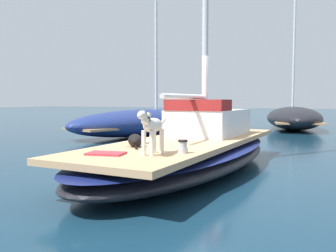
{
  "coord_description": "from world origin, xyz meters",
  "views": [
    {
      "loc": [
        2.87,
        -6.94,
        1.49
      ],
      "look_at": [
        0.0,
        -1.0,
        1.01
      ],
      "focal_mm": 38.38,
      "sensor_mm": 36.0,
      "label": 1
    }
  ],
  "objects_px": {
    "dog_white": "(152,127)",
    "deck_winch": "(183,147)",
    "sailboat_main": "(189,155)",
    "moored_boat_far_astern": "(294,118)",
    "deck_towel": "(106,153)",
    "moored_boat_port_side": "(144,122)",
    "dog_black": "(135,140)",
    "coiled_rope": "(141,142)"
  },
  "relations": [
    {
      "from": "dog_white",
      "to": "deck_winch",
      "type": "height_order",
      "value": "dog_white"
    },
    {
      "from": "sailboat_main",
      "to": "coiled_rope",
      "type": "height_order",
      "value": "coiled_rope"
    },
    {
      "from": "coiled_rope",
      "to": "deck_towel",
      "type": "relative_size",
      "value": 0.58
    },
    {
      "from": "dog_white",
      "to": "coiled_rope",
      "type": "xyz_separation_m",
      "value": [
        -0.9,
        1.23,
        -0.4
      ]
    },
    {
      "from": "moored_boat_far_astern",
      "to": "deck_winch",
      "type": "bearing_deg",
      "value": -90.16
    },
    {
      "from": "moored_boat_far_astern",
      "to": "moored_boat_port_side",
      "type": "xyz_separation_m",
      "value": [
        -5.22,
        -6.25,
        -0.02
      ]
    },
    {
      "from": "deck_winch",
      "to": "coiled_rope",
      "type": "distance_m",
      "value": 1.53
    },
    {
      "from": "dog_white",
      "to": "coiled_rope",
      "type": "relative_size",
      "value": 2.9
    },
    {
      "from": "deck_towel",
      "to": "moored_boat_port_side",
      "type": "height_order",
      "value": "moored_boat_port_side"
    },
    {
      "from": "sailboat_main",
      "to": "deck_towel",
      "type": "bearing_deg",
      "value": -97.81
    },
    {
      "from": "dog_white",
      "to": "deck_towel",
      "type": "height_order",
      "value": "dog_white"
    },
    {
      "from": "coiled_rope",
      "to": "deck_towel",
      "type": "distance_m",
      "value": 1.52
    },
    {
      "from": "dog_black",
      "to": "deck_winch",
      "type": "distance_m",
      "value": 1.2
    },
    {
      "from": "dog_black",
      "to": "coiled_rope",
      "type": "bearing_deg",
      "value": 107.06
    },
    {
      "from": "deck_winch",
      "to": "moored_boat_port_side",
      "type": "xyz_separation_m",
      "value": [
        -5.18,
        7.86,
        -0.18
      ]
    },
    {
      "from": "dog_black",
      "to": "moored_boat_port_side",
      "type": "relative_size",
      "value": 0.11
    },
    {
      "from": "deck_winch",
      "to": "deck_towel",
      "type": "xyz_separation_m",
      "value": [
        -1.0,
        -0.63,
        -0.08
      ]
    },
    {
      "from": "dog_black",
      "to": "dog_white",
      "type": "height_order",
      "value": "dog_white"
    },
    {
      "from": "coiled_rope",
      "to": "moored_boat_far_astern",
      "type": "bearing_deg",
      "value": 84.41
    },
    {
      "from": "moored_boat_far_astern",
      "to": "sailboat_main",
      "type": "bearing_deg",
      "value": -93.28
    },
    {
      "from": "dog_white",
      "to": "deck_towel",
      "type": "xyz_separation_m",
      "value": [
        -0.65,
        -0.27,
        -0.41
      ]
    },
    {
      "from": "sailboat_main",
      "to": "deck_towel",
      "type": "relative_size",
      "value": 13.05
    },
    {
      "from": "dog_white",
      "to": "deck_winch",
      "type": "bearing_deg",
      "value": 45.64
    },
    {
      "from": "deck_towel",
      "to": "moored_boat_far_astern",
      "type": "distance_m",
      "value": 14.78
    },
    {
      "from": "deck_winch",
      "to": "moored_boat_port_side",
      "type": "relative_size",
      "value": 0.03
    },
    {
      "from": "dog_black",
      "to": "deck_winch",
      "type": "relative_size",
      "value": 4.01
    },
    {
      "from": "deck_winch",
      "to": "dog_white",
      "type": "bearing_deg",
      "value": -134.36
    },
    {
      "from": "sailboat_main",
      "to": "moored_boat_far_astern",
      "type": "bearing_deg",
      "value": 86.72
    },
    {
      "from": "dog_white",
      "to": "moored_boat_port_side",
      "type": "xyz_separation_m",
      "value": [
        -4.83,
        8.22,
        -0.51
      ]
    },
    {
      "from": "dog_white",
      "to": "coiled_rope",
      "type": "height_order",
      "value": "dog_white"
    },
    {
      "from": "deck_towel",
      "to": "moored_boat_far_astern",
      "type": "xyz_separation_m",
      "value": [
        1.04,
        14.74,
        -0.08
      ]
    },
    {
      "from": "deck_winch",
      "to": "moored_boat_far_astern",
      "type": "xyz_separation_m",
      "value": [
        0.04,
        14.1,
        -0.16
      ]
    },
    {
      "from": "dog_black",
      "to": "moored_boat_far_astern",
      "type": "distance_m",
      "value": 13.73
    },
    {
      "from": "moored_boat_far_astern",
      "to": "dog_white",
      "type": "bearing_deg",
      "value": -91.56
    },
    {
      "from": "dog_black",
      "to": "moored_boat_far_astern",
      "type": "bearing_deg",
      "value": 85.14
    },
    {
      "from": "dog_black",
      "to": "deck_towel",
      "type": "distance_m",
      "value": 1.07
    },
    {
      "from": "coiled_rope",
      "to": "moored_boat_far_astern",
      "type": "distance_m",
      "value": 13.3
    },
    {
      "from": "sailboat_main",
      "to": "moored_boat_far_astern",
      "type": "xyz_separation_m",
      "value": [
        0.7,
        12.26,
        0.26
      ]
    },
    {
      "from": "sailboat_main",
      "to": "moored_boat_far_astern",
      "type": "height_order",
      "value": "moored_boat_far_astern"
    },
    {
      "from": "moored_boat_port_side",
      "to": "moored_boat_far_astern",
      "type": "bearing_deg",
      "value": 50.11
    },
    {
      "from": "deck_winch",
      "to": "coiled_rope",
      "type": "bearing_deg",
      "value": 145.46
    },
    {
      "from": "sailboat_main",
      "to": "coiled_rope",
      "type": "distance_m",
      "value": 1.19
    }
  ]
}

